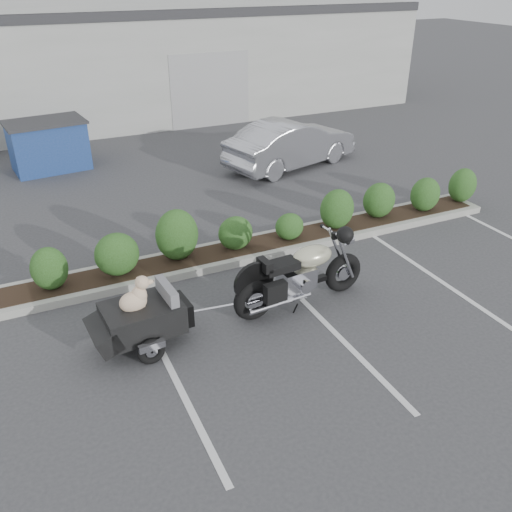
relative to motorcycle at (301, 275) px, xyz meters
name	(u,v)px	position (x,y,z in m)	size (l,w,h in m)	color
ground	(244,320)	(-1.10, -0.03, -0.60)	(90.00, 90.00, 0.00)	#38383A
planter_kerb	(245,250)	(-0.10, 2.17, -0.52)	(12.00, 1.00, 0.15)	#9E9E93
building	(72,58)	(-1.10, 16.97, 1.40)	(26.00, 10.00, 4.00)	#9EA099
motorcycle	(301,275)	(0.00, 0.00, 0.00)	(2.60, 0.90, 1.49)	black
pet_trailer	(141,317)	(-2.79, 0.02, -0.07)	(2.08, 1.17, 1.24)	black
sedan	(291,144)	(3.39, 6.68, 0.09)	(1.45, 4.14, 1.37)	#B6B6BE
dumpster	(48,145)	(-3.08, 9.44, 0.12)	(2.30, 1.71, 1.41)	navy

